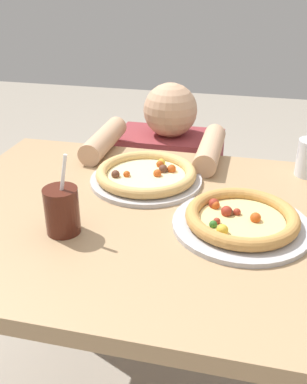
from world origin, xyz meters
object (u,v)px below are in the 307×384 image
object	(u,v)px
pizza_far	(146,175)
diner_seated	(168,211)
pizza_near	(241,220)
drink_cup_colored	(62,210)

from	to	relation	value
pizza_far	diner_seated	bearing A→B (deg)	92.67
pizza_near	drink_cup_colored	distance (m)	0.41
pizza_far	diner_seated	world-z (taller)	diner_seated
pizza_far	diner_seated	distance (m)	0.55
drink_cup_colored	pizza_far	bearing A→B (deg)	67.99
drink_cup_colored	diner_seated	world-z (taller)	drink_cup_colored
pizza_near	drink_cup_colored	bearing A→B (deg)	-164.09
pizza_far	drink_cup_colored	distance (m)	0.32
drink_cup_colored	diner_seated	bearing A→B (deg)	82.08
pizza_near	pizza_far	distance (m)	0.33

